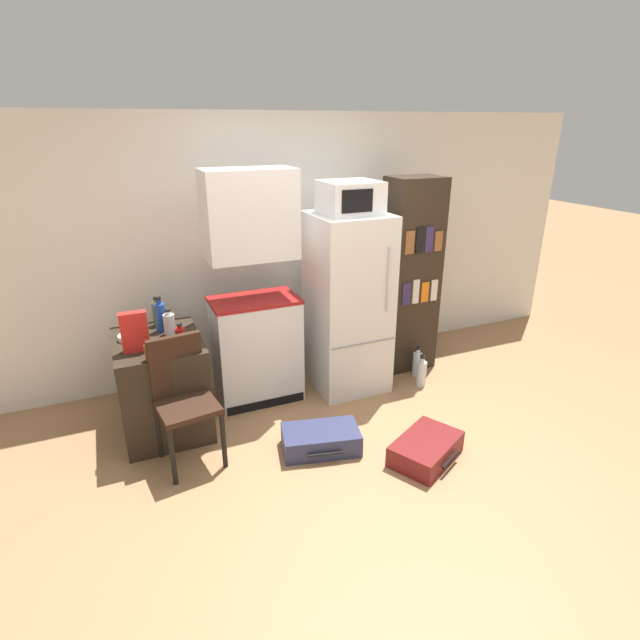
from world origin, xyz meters
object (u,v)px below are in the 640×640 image
(refrigerator, at_px, (348,304))
(bottle_amber_beer, at_px, (149,352))
(cereal_box, at_px, (134,332))
(bottle_blue_soda, at_px, (160,317))
(water_bottle_front, at_px, (421,373))
(suitcase_small_flat, at_px, (321,440))
(bowl, at_px, (128,337))
(bookshelf, at_px, (410,276))
(bottle_ketchup_red, at_px, (181,336))
(water_bottle_middle, at_px, (417,363))
(microwave, at_px, (350,197))
(bottle_olive_oil, at_px, (157,313))
(chair, at_px, (182,390))
(side_table, at_px, (162,384))
(kitchen_hutch, at_px, (254,300))
(bottle_clear_short, at_px, (169,323))
(suitcase_large_flat, at_px, (426,449))

(refrigerator, relative_size, bottle_amber_beer, 10.88)
(refrigerator, distance_m, cereal_box, 1.85)
(bottle_blue_soda, distance_m, water_bottle_front, 2.41)
(suitcase_small_flat, bearing_deg, bowl, 157.92)
(bookshelf, height_order, bottle_ketchup_red, bookshelf)
(bottle_amber_beer, bearing_deg, water_bottle_middle, 6.77)
(microwave, bearing_deg, bottle_amber_beer, -166.38)
(bottle_olive_oil, xyz_separation_m, chair, (0.05, -0.77, -0.33))
(bottle_blue_soda, bearing_deg, water_bottle_front, -10.17)
(side_table, distance_m, microwave, 2.16)
(water_bottle_front, bearing_deg, side_table, 174.07)
(suitcase_small_flat, relative_size, water_bottle_middle, 2.07)
(kitchen_hutch, relative_size, refrigerator, 1.24)
(bookshelf, distance_m, suitcase_small_flat, 1.91)
(bottle_clear_short, relative_size, suitcase_large_flat, 0.32)
(side_table, xyz_separation_m, bottle_blue_soda, (0.06, 0.16, 0.51))
(bookshelf, distance_m, bottle_amber_beer, 2.56)
(bottle_olive_oil, distance_m, water_bottle_front, 2.44)
(suitcase_small_flat, bearing_deg, cereal_box, 165.11)
(microwave, xyz_separation_m, water_bottle_middle, (0.71, -0.13, -1.62))
(microwave, height_order, suitcase_small_flat, microwave)
(side_table, xyz_separation_m, bookshelf, (2.42, 0.21, 0.55))
(chair, distance_m, suitcase_small_flat, 1.10)
(bookshelf, bearing_deg, refrigerator, -169.50)
(microwave, relative_size, bottle_amber_beer, 3.16)
(refrigerator, distance_m, bottle_blue_soda, 1.62)
(bottle_ketchup_red, relative_size, bottle_amber_beer, 1.20)
(bottle_amber_beer, bearing_deg, water_bottle_front, 2.63)
(cereal_box, xyz_separation_m, suitcase_small_flat, (1.19, -0.63, -0.84))
(side_table, height_order, bookshelf, bookshelf)
(kitchen_hutch, distance_m, bottle_clear_short, 0.73)
(side_table, distance_m, kitchen_hutch, 1.01)
(chair, bearing_deg, suitcase_large_flat, -32.71)
(side_table, height_order, bottle_olive_oil, bottle_olive_oil)
(bookshelf, bearing_deg, water_bottle_front, -103.08)
(bottle_olive_oil, height_order, water_bottle_middle, bottle_olive_oil)
(bowl, distance_m, suitcase_large_flat, 2.41)
(bookshelf, height_order, chair, bookshelf)
(side_table, relative_size, bookshelf, 0.42)
(kitchen_hutch, bearing_deg, bottle_clear_short, -172.16)
(bottle_clear_short, bearing_deg, side_table, -147.10)
(bottle_blue_soda, xyz_separation_m, cereal_box, (-0.21, -0.32, 0.03))
(microwave, height_order, suitcase_large_flat, microwave)
(bowl, relative_size, suitcase_large_flat, 0.23)
(side_table, bearing_deg, bottle_olive_oil, 80.26)
(suitcase_large_flat, distance_m, water_bottle_front, 1.13)
(bottle_ketchup_red, bearing_deg, suitcase_large_flat, -32.96)
(bottle_clear_short, relative_size, water_bottle_middle, 0.68)
(bottle_amber_beer, height_order, bowl, bottle_amber_beer)
(bottle_ketchup_red, bearing_deg, bottle_olive_oil, 101.96)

